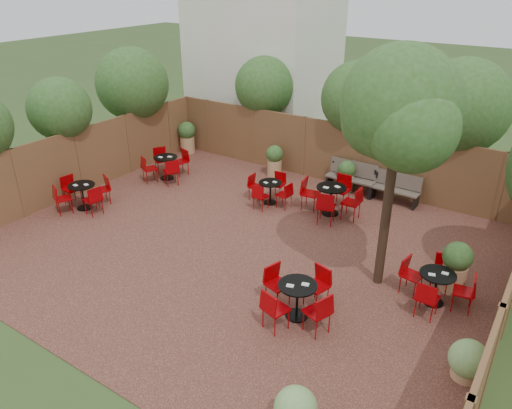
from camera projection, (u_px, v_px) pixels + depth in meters
The scene contains 13 objects.
ground at pixel (241, 246), 12.33m from camera, with size 80.00×80.00×0.00m, color #354F23.
courtyard_paving at pixel (241, 246), 12.33m from camera, with size 12.00×10.00×0.02m, color #3D1C19.
fence_back at pixel (331, 152), 15.64m from camera, with size 12.00×0.08×2.00m, color brown.
fence_left at pixel (79, 162), 14.89m from camera, with size 0.08×10.00×2.00m, color brown.
fence_right at pixel (511, 293), 8.90m from camera, with size 0.08×10.00×2.00m, color brown.
neighbour_building at pixel (264, 34), 18.82m from camera, with size 5.00×4.00×8.00m, color silver.
overhang_foliage at pixel (303, 110), 13.70m from camera, with size 15.77×10.65×2.71m.
courtyard_tree at pixel (399, 113), 9.26m from camera, with size 2.53×2.43×5.13m.
park_bench_left at pixel (352, 177), 15.12m from camera, with size 1.54×0.51×0.95m.
park_bench_right at pixel (396, 188), 14.43m from camera, with size 1.44×0.50×0.88m.
bistro_tables at pixel (252, 213), 13.00m from camera, with size 11.17×6.16×0.94m.
planters at pixel (291, 174), 14.98m from camera, with size 11.14×4.14×1.18m.
low_shrubs at pixel (383, 409), 7.35m from camera, with size 2.58×3.80×0.72m.
Camera 1 is at (6.21, -8.65, 6.32)m, focal length 34.50 mm.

